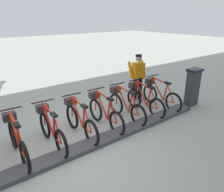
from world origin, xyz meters
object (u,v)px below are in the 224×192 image
Objects in this scene: bike_docked_0 at (160,95)px; bike_docked_3 at (104,112)px; worker_near_rack at (138,76)px; bike_docked_5 at (51,129)px; payment_kiosk at (193,87)px; bike_docked_4 at (80,120)px; bike_docked_2 at (125,106)px; bike_docked_1 at (143,100)px; bike_docked_6 at (17,140)px.

bike_docked_0 is 2.31m from bike_docked_3.
bike_docked_0 is 1.04× the size of worker_near_rack.
bike_docked_5 is 1.04× the size of worker_near_rack.
bike_docked_0 is (0.57, 0.99, -0.24)m from payment_kiosk.
bike_docked_4 is (0.00, 0.77, 0.00)m from bike_docked_3.
bike_docked_2 is at bearing 123.44° from worker_near_rack.
bike_docked_2 is 1.00× the size of bike_docked_3.
bike_docked_5 is (0.00, 1.54, 0.00)m from bike_docked_3.
bike_docked_0 and bike_docked_3 have the same top height.
worker_near_rack reaches higher than bike_docked_1.
payment_kiosk is 1.89m from worker_near_rack.
payment_kiosk reaches higher than bike_docked_1.
payment_kiosk is 0.74× the size of bike_docked_4.
bike_docked_2 and bike_docked_6 have the same top height.
bike_docked_1 is (0.00, 0.77, 0.00)m from bike_docked_0.
payment_kiosk is 0.74× the size of bike_docked_5.
bike_docked_1 is 0.77m from bike_docked_2.
bike_docked_5 is at bearing -90.00° from bike_docked_6.
bike_docked_6 is at bearing 90.00° from bike_docked_1.
worker_near_rack reaches higher than bike_docked_4.
bike_docked_0 is at bearing -90.00° from bike_docked_4.
worker_near_rack is at bearing -66.93° from bike_docked_3.
bike_docked_4 is 0.77m from bike_docked_5.
bike_docked_4 is (0.00, 2.31, 0.00)m from bike_docked_1.
bike_docked_1 is 1.21m from worker_near_rack.
bike_docked_0 and bike_docked_5 have the same top height.
bike_docked_2 is at bearing -90.00° from bike_docked_5.
bike_docked_2 and bike_docked_4 have the same top height.
worker_near_rack is at bearing -76.02° from bike_docked_5.
bike_docked_1 is 3.85m from bike_docked_6.
worker_near_rack is (1.49, 1.13, 0.24)m from payment_kiosk.
bike_docked_1 and bike_docked_2 have the same top height.
bike_docked_4 is (0.00, 1.54, 0.00)m from bike_docked_2.
bike_docked_3 is (0.00, 0.77, 0.00)m from bike_docked_2.
payment_kiosk is 0.74× the size of bike_docked_3.
bike_docked_4 is at bearing 90.00° from bike_docked_3.
bike_docked_0 and bike_docked_6 have the same top height.
payment_kiosk is at bearing -108.01° from bike_docked_1.
bike_docked_3 is at bearing 90.00° from bike_docked_0.
bike_docked_0 is 1.00× the size of bike_docked_3.
worker_near_rack is (0.92, -2.94, 0.48)m from bike_docked_4.
payment_kiosk is 2.60m from bike_docked_2.
bike_docked_5 and bike_docked_6 have the same top height.
bike_docked_3 is 1.04× the size of worker_near_rack.
payment_kiosk is 0.74× the size of bike_docked_1.
bike_docked_3 is 2.40m from worker_near_rack.
bike_docked_0 is 1.00× the size of bike_docked_5.
bike_docked_4 is at bearing -90.00° from bike_docked_5.
bike_docked_2 is (0.00, 0.77, 0.00)m from bike_docked_1.
bike_docked_5 is at bearing 90.00° from bike_docked_1.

